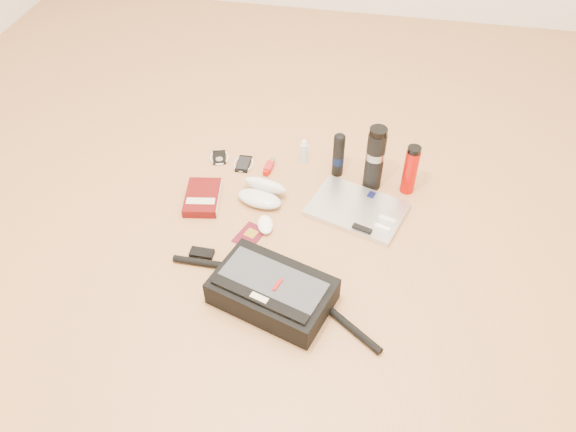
{
  "coord_description": "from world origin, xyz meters",
  "views": [
    {
      "loc": [
        0.27,
        -1.42,
        1.57
      ],
      "look_at": [
        -0.02,
        0.08,
        0.06
      ],
      "focal_mm": 35.0,
      "sensor_mm": 36.0,
      "label": 1
    }
  ],
  "objects": [
    {
      "name": "ground",
      "position": [
        0.0,
        0.0,
        0.0
      ],
      "size": [
        4.0,
        4.0,
        0.0
      ],
      "primitive_type": "plane",
      "color": "#B67D4B",
      "rests_on": "ground"
    },
    {
      "name": "messenger_bag",
      "position": [
        -0.01,
        -0.28,
        0.05
      ],
      "size": [
        0.78,
        0.35,
        0.11
      ],
      "rotation": [
        0.0,
        0.0,
        -0.31
      ],
      "color": "black",
      "rests_on": "ground"
    },
    {
      "name": "laptop",
      "position": [
        0.23,
        0.21,
        0.01
      ],
      "size": [
        0.42,
        0.35,
        0.04
      ],
      "rotation": [
        0.0,
        0.0,
        -0.31
      ],
      "color": "silver",
      "rests_on": "ground"
    },
    {
      "name": "book",
      "position": [
        -0.39,
        0.16,
        0.02
      ],
      "size": [
        0.17,
        0.23,
        0.04
      ],
      "rotation": [
        0.0,
        0.0,
        0.17
      ],
      "color": "#4C0909",
      "rests_on": "ground"
    },
    {
      "name": "passport",
      "position": [
        -0.16,
        0.0,
        0.0
      ],
      "size": [
        0.12,
        0.14,
        0.01
      ],
      "rotation": [
        0.0,
        0.0,
        -0.35
      ],
      "color": "#4F0B19",
      "rests_on": "ground"
    },
    {
      "name": "mouse",
      "position": [
        -0.11,
        0.06,
        0.02
      ],
      "size": [
        0.09,
        0.11,
        0.03
      ],
      "rotation": [
        0.0,
        0.0,
        0.29
      ],
      "color": "white",
      "rests_on": "ground"
    },
    {
      "name": "sunglasses_case",
      "position": [
        -0.16,
        0.21,
        0.04
      ],
      "size": [
        0.21,
        0.19,
        0.11
      ],
      "rotation": [
        0.0,
        0.0,
        -0.19
      ],
      "color": "silver",
      "rests_on": "ground"
    },
    {
      "name": "ipod",
      "position": [
        -0.41,
        0.43,
        0.01
      ],
      "size": [
        0.1,
        0.11,
        0.01
      ],
      "rotation": [
        0.0,
        0.0,
        0.3
      ],
      "color": "black",
      "rests_on": "ground"
    },
    {
      "name": "phone",
      "position": [
        -0.29,
        0.41,
        0.01
      ],
      "size": [
        0.09,
        0.11,
        0.01
      ],
      "rotation": [
        0.0,
        0.0,
        0.03
      ],
      "color": "black",
      "rests_on": "ground"
    },
    {
      "name": "inhaler",
      "position": [
        -0.17,
        0.4,
        0.01
      ],
      "size": [
        0.04,
        0.11,
        0.03
      ],
      "rotation": [
        0.0,
        0.0,
        -0.1
      ],
      "color": "#A7191A",
      "rests_on": "ground"
    },
    {
      "name": "spray_bottle",
      "position": [
        -0.03,
        0.49,
        0.05
      ],
      "size": [
        0.03,
        0.03,
        0.12
      ],
      "rotation": [
        0.0,
        0.0,
        0.09
      ],
      "color": "#AAD2E9",
      "rests_on": "ground"
    },
    {
      "name": "aerosol_can",
      "position": [
        0.12,
        0.43,
        0.1
      ],
      "size": [
        0.06,
        0.06,
        0.21
      ],
      "rotation": [
        0.0,
        0.0,
        0.15
      ],
      "color": "black",
      "rests_on": "ground"
    },
    {
      "name": "thermos_black",
      "position": [
        0.27,
        0.38,
        0.15
      ],
      "size": [
        0.09,
        0.09,
        0.29
      ],
      "rotation": [
        0.0,
        0.0,
        0.21
      ],
      "color": "black",
      "rests_on": "ground"
    },
    {
      "name": "thermos_red",
      "position": [
        0.42,
        0.38,
        0.11
      ],
      "size": [
        0.06,
        0.06,
        0.22
      ],
      "rotation": [
        0.0,
        0.0,
        -0.08
      ],
      "color": "#AC0903",
      "rests_on": "ground"
    }
  ]
}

